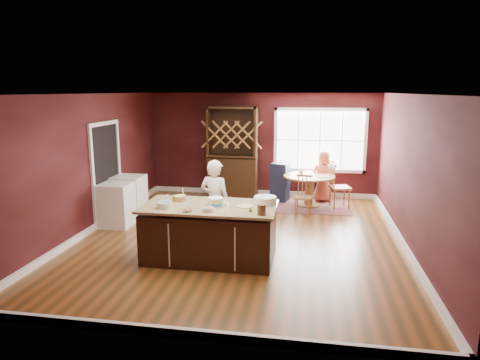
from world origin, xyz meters
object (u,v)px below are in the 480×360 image
object	(u,v)px
chair_south	(303,195)
dining_table	(309,184)
dryer	(129,197)
chair_east	(340,185)
layer_cake	(216,202)
high_chair	(280,181)
toddler	(279,170)
hutch	(233,152)
washer	(116,205)
seated_woman	(323,176)
kitchen_island	(210,233)
chair_north	(322,179)
baker	(215,202)

from	to	relation	value
chair_south	dining_table	bearing A→B (deg)	89.07
chair_south	dryer	xyz separation A→B (m)	(-3.78, -0.79, 0.01)
chair_south	chair_east	bearing A→B (deg)	49.24
layer_cake	chair_east	distance (m)	4.25
high_chair	toddler	distance (m)	0.30
hutch	dining_table	bearing A→B (deg)	-18.79
toddler	dryer	world-z (taller)	toddler
chair_south	washer	distance (m)	4.04
seated_woman	hutch	xyz separation A→B (m)	(-2.35, 0.19, 0.53)
seated_woman	high_chair	size ratio (longest dim) A/B	1.27
kitchen_island	chair_north	distance (m)	4.90
dining_table	high_chair	xyz separation A→B (m)	(-0.73, 0.37, -0.03)
dining_table	baker	xyz separation A→B (m)	(-1.67, -2.93, 0.25)
dining_table	hutch	distance (m)	2.21
chair_north	washer	size ratio (longest dim) A/B	1.14
kitchen_island	dining_table	size ratio (longest dim) A/B	1.77
dining_table	chair_south	xyz separation A→B (m)	(-0.12, -0.83, -0.08)
high_chair	dining_table	bearing A→B (deg)	-12.54
high_chair	washer	size ratio (longest dim) A/B	1.13
chair_north	seated_woman	xyz separation A→B (m)	(0.01, -0.35, 0.14)
kitchen_island	dryer	size ratio (longest dim) A/B	2.36
chair_east	hutch	size ratio (longest dim) A/B	0.46
chair_north	washer	bearing A→B (deg)	17.20
kitchen_island	chair_south	xyz separation A→B (m)	(1.47, 2.83, 0.02)
layer_cake	high_chair	world-z (taller)	layer_cake
kitchen_island	toddler	distance (m)	4.12
toddler	chair_south	bearing A→B (deg)	-62.05
chair_east	washer	world-z (taller)	chair_east
chair_east	high_chair	xyz separation A→B (m)	(-1.46, 0.44, -0.04)
layer_cake	chair_east	world-z (taller)	chair_east
seated_woman	washer	world-z (taller)	seated_woman
hutch	toddler	bearing A→B (deg)	-14.81
high_chair	dryer	world-z (taller)	high_chair
seated_woman	hutch	bearing A→B (deg)	-16.97
dining_table	chair_south	distance (m)	0.85
chair_south	seated_woman	distance (m)	1.42
dining_table	chair_south	world-z (taller)	chair_south
hutch	baker	bearing A→B (deg)	-84.70
toddler	hutch	bearing A→B (deg)	165.19
chair_south	hutch	world-z (taller)	hutch
dining_table	chair_north	distance (m)	0.91
chair_south	high_chair	xyz separation A→B (m)	(-0.60, 1.20, 0.05)
chair_south	hutch	xyz separation A→B (m)	(-1.88, 1.51, 0.72)
chair_south	layer_cake	bearing A→B (deg)	-108.25
dining_table	toddler	distance (m)	0.87
layer_cake	chair_south	world-z (taller)	layer_cake
hutch	washer	xyz separation A→B (m)	(-1.90, -2.94, -0.73)
baker	chair_east	distance (m)	3.74
chair_south	high_chair	bearing A→B (deg)	124.14
layer_cake	chair_south	distance (m)	3.19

